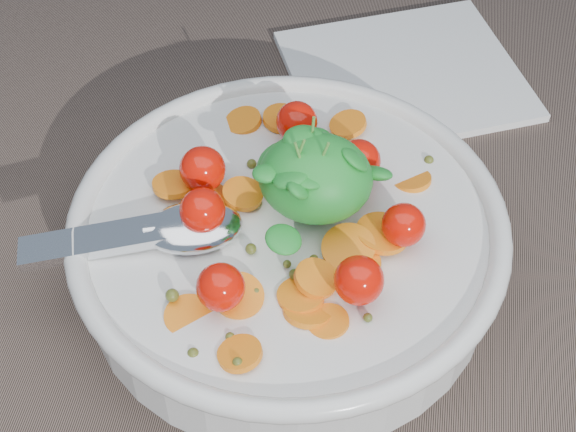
# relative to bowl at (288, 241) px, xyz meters

# --- Properties ---
(ground) EXTENTS (6.00, 6.00, 0.00)m
(ground) POSITION_rel_bowl_xyz_m (-0.02, 0.01, -0.03)
(ground) COLOR brown
(ground) RESTS_ON ground
(bowl) EXTENTS (0.27, 0.25, 0.11)m
(bowl) POSITION_rel_bowl_xyz_m (0.00, 0.00, 0.00)
(bowl) COLOR silver
(bowl) RESTS_ON ground
(napkin) EXTENTS (0.21, 0.20, 0.01)m
(napkin) POSITION_rel_bowl_xyz_m (0.06, 0.19, -0.03)
(napkin) COLOR white
(napkin) RESTS_ON ground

